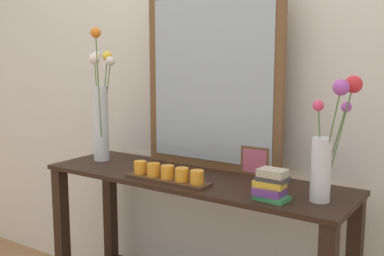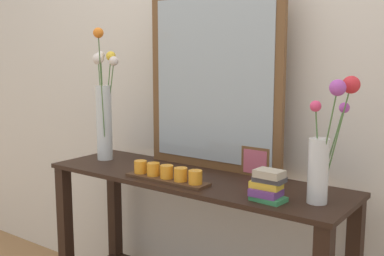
{
  "view_description": "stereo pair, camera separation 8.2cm",
  "coord_description": "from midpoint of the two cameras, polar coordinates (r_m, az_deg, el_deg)",
  "views": [
    {
      "loc": [
        1.1,
        -1.65,
        1.33
      ],
      "look_at": [
        0.0,
        0.0,
        1.02
      ],
      "focal_mm": 43.72,
      "sensor_mm": 36.0,
      "label": 1
    },
    {
      "loc": [
        1.17,
        -1.6,
        1.33
      ],
      "look_at": [
        0.0,
        0.0,
        1.02
      ],
      "focal_mm": 43.72,
      "sensor_mm": 36.0,
      "label": 2
    }
  ],
  "objects": [
    {
      "name": "wall_back",
      "position": [
        2.26,
        6.07,
        9.47
      ],
      "size": [
        6.4,
        0.08,
        2.7
      ],
      "primitive_type": "cube",
      "color": "silver",
      "rests_on": "ground"
    },
    {
      "name": "console_table",
      "position": [
        2.15,
        1.13,
        -14.01
      ],
      "size": [
        1.4,
        0.42,
        0.8
      ],
      "color": "black",
      "rests_on": "ground"
    },
    {
      "name": "mirror_leaning",
      "position": [
        2.14,
        3.69,
        5.83
      ],
      "size": [
        0.7,
        0.03,
        0.82
      ],
      "color": "brown",
      "rests_on": "console_table"
    },
    {
      "name": "tall_vase_left",
      "position": [
        2.37,
        -9.7,
        2.27
      ],
      "size": [
        0.18,
        0.19,
        0.65
      ],
      "color": "silver",
      "rests_on": "console_table"
    },
    {
      "name": "vase_right",
      "position": [
        1.71,
        17.21,
        -2.41
      ],
      "size": [
        0.16,
        0.14,
        0.45
      ],
      "color": "silver",
      "rests_on": "console_table"
    },
    {
      "name": "candle_tray",
      "position": [
        1.97,
        -1.9,
        -5.68
      ],
      "size": [
        0.39,
        0.09,
        0.07
      ],
      "color": "#472D1C",
      "rests_on": "console_table"
    },
    {
      "name": "picture_frame_small",
      "position": [
        2.06,
        8.9,
        -4.09
      ],
      "size": [
        0.14,
        0.01,
        0.13
      ],
      "color": "brown",
      "rests_on": "console_table"
    },
    {
      "name": "book_stack",
      "position": [
        1.73,
        10.57,
        -6.99
      ],
      "size": [
        0.13,
        0.09,
        0.12
      ],
      "color": "#388E56",
      "rests_on": "console_table"
    }
  ]
}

